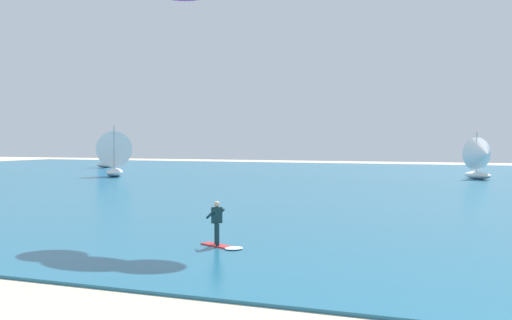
# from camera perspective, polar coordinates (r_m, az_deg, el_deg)

# --- Properties ---
(ocean) EXTENTS (160.00, 90.00, 0.10)m
(ocean) POSITION_cam_1_polar(r_m,az_deg,el_deg) (59.09, 13.34, -2.06)
(ocean) COLOR #1E607F
(ocean) RESTS_ON ground
(kitesurfer) EXTENTS (2.01, 1.34, 1.67)m
(kitesurfer) POSITION_cam_1_polar(r_m,az_deg,el_deg) (22.29, -3.42, -6.69)
(kitesurfer) COLOR red
(kitesurfer) RESTS_ON ocean
(sailboat_center_horizon) EXTENTS (4.08, 4.33, 4.81)m
(sailboat_center_horizon) POSITION_cam_1_polar(r_m,az_deg,el_deg) (65.10, 20.61, 0.21)
(sailboat_center_horizon) COLOR white
(sailboat_center_horizon) RESTS_ON ocean
(sailboat_outermost) EXTENTS (4.45, 4.96, 5.58)m
(sailboat_outermost) POSITION_cam_1_polar(r_m,az_deg,el_deg) (68.43, -13.20, 0.65)
(sailboat_outermost) COLOR white
(sailboat_outermost) RESTS_ON ocean
(sailboat_anchored_offshore) EXTENTS (3.47, 4.11, 4.85)m
(sailboat_anchored_offshore) POSITION_cam_1_polar(r_m,az_deg,el_deg) (91.46, -13.81, 0.72)
(sailboat_anchored_offshore) COLOR silver
(sailboat_anchored_offshore) RESTS_ON ocean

